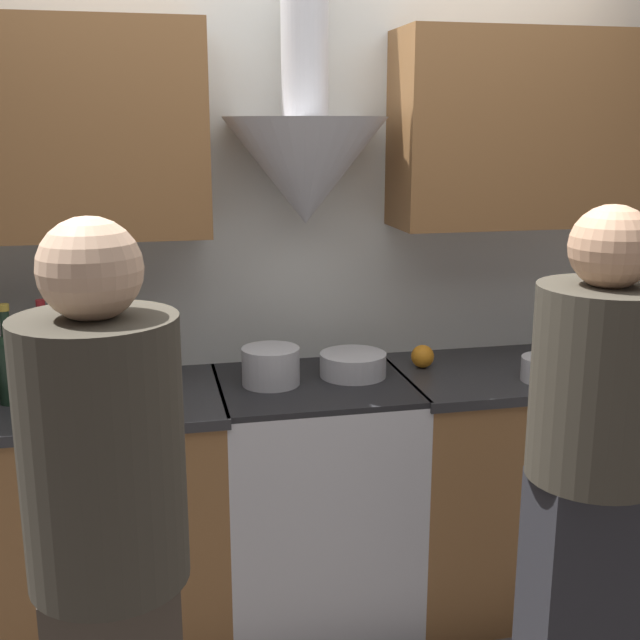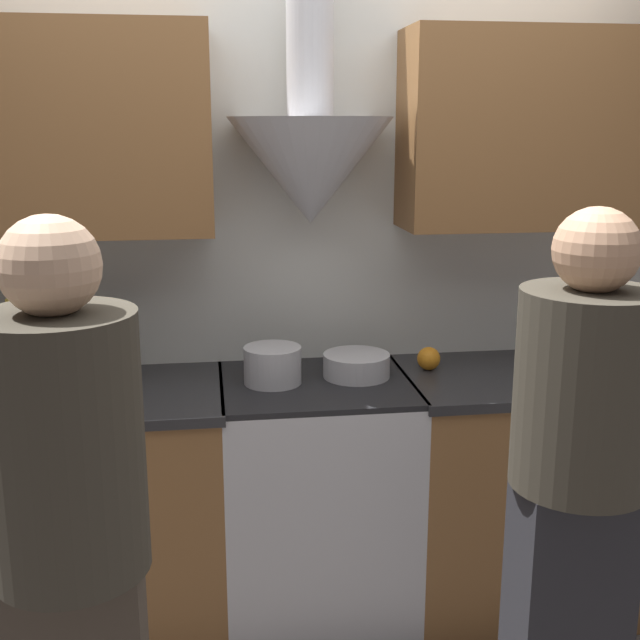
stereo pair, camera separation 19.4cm
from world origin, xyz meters
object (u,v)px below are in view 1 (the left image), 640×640
(wine_bottle_6, at_px, (71,361))
(stove_range, at_px, (314,501))
(mixing_bowl, at_px, (353,365))
(person_foreground_left, at_px, (112,582))
(stock_pot, at_px, (271,366))
(wine_bottle_7, at_px, (100,358))
(saucepan, at_px, (546,369))
(orange_fruit, at_px, (423,356))
(person_foreground_right, at_px, (591,488))
(wine_bottle_5, at_px, (45,360))
(wine_bottle_4, at_px, (9,364))

(wine_bottle_6, bearing_deg, stove_range, -0.17)
(mixing_bowl, relative_size, person_foreground_left, 0.15)
(stove_range, bearing_deg, stock_pot, 177.70)
(wine_bottle_7, relative_size, saucepan, 1.86)
(orange_fruit, bearing_deg, person_foreground_right, -84.21)
(stock_pot, bearing_deg, wine_bottle_7, -179.36)
(stock_pot, bearing_deg, person_foreground_right, -53.71)
(stove_range, height_order, person_foreground_right, person_foreground_right)
(orange_fruit, height_order, person_foreground_left, person_foreground_left)
(wine_bottle_5, bearing_deg, wine_bottle_6, -3.83)
(wine_bottle_5, distance_m, person_foreground_left, 1.20)
(stove_range, xyz_separation_m, person_foreground_left, (-0.66, -1.15, 0.45))
(mixing_bowl, distance_m, orange_fruit, 0.28)
(wine_bottle_5, relative_size, mixing_bowl, 1.40)
(stove_range, height_order, orange_fruit, orange_fruit)
(wine_bottle_4, bearing_deg, stock_pot, 0.62)
(mixing_bowl, xyz_separation_m, saucepan, (0.66, -0.20, 0.00))
(saucepan, bearing_deg, person_foreground_left, -146.05)
(wine_bottle_6, bearing_deg, wine_bottle_5, 176.17)
(wine_bottle_4, bearing_deg, saucepan, -5.04)
(wine_bottle_4, distance_m, wine_bottle_7, 0.29)
(saucepan, distance_m, person_foreground_right, 0.82)
(wine_bottle_6, bearing_deg, wine_bottle_7, -1.59)
(stove_range, bearing_deg, wine_bottle_6, 179.83)
(wine_bottle_5, relative_size, person_foreground_right, 0.21)
(person_foreground_left, xyz_separation_m, person_foreground_right, (1.20, 0.22, -0.02))
(stove_range, height_order, wine_bottle_4, wine_bottle_4)
(wine_bottle_6, xyz_separation_m, person_foreground_left, (0.16, -1.16, -0.14))
(wine_bottle_7, relative_size, stock_pot, 1.59)
(wine_bottle_5, xyz_separation_m, stock_pot, (0.75, -0.00, -0.07))
(orange_fruit, height_order, person_foreground_right, person_foreground_right)
(stock_pot, distance_m, mixing_bowl, 0.31)
(person_foreground_right, bearing_deg, orange_fruit, 95.79)
(wine_bottle_5, xyz_separation_m, person_foreground_right, (1.44, -0.94, -0.17))
(wine_bottle_6, height_order, wine_bottle_7, wine_bottle_6)
(orange_fruit, distance_m, saucepan, 0.45)
(wine_bottle_7, relative_size, person_foreground_right, 0.20)
(saucepan, relative_size, person_foreground_left, 0.10)
(wine_bottle_7, bearing_deg, wine_bottle_4, -179.40)
(stove_range, xyz_separation_m, person_foreground_right, (0.54, -0.93, 0.43))
(mixing_bowl, xyz_separation_m, person_foreground_right, (0.38, -0.97, -0.07))
(wine_bottle_4, bearing_deg, person_foreground_left, -72.98)
(wine_bottle_5, height_order, saucepan, wine_bottle_5)
(stove_range, bearing_deg, saucepan, -11.46)
(wine_bottle_7, bearing_deg, orange_fruit, 4.03)
(wine_bottle_4, xyz_separation_m, wine_bottle_6, (0.19, 0.01, -0.00))
(wine_bottle_6, distance_m, wine_bottle_7, 0.09)
(wine_bottle_7, distance_m, person_foreground_left, 1.16)
(wine_bottle_4, bearing_deg, wine_bottle_6, 1.67)
(saucepan, distance_m, person_foreground_left, 1.77)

